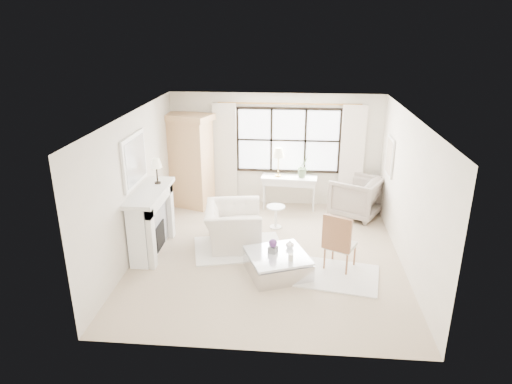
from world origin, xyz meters
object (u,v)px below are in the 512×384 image
coffee_table (277,264)px  console_table (289,193)px  armoire (189,160)px  club_armchair (233,226)px

coffee_table → console_table: bearing=65.7°
console_table → coffee_table: 3.09m
console_table → coffee_table: size_ratio=1.02×
armoire → club_armchair: size_ratio=1.81×
armoire → club_armchair: 2.51m
club_armchair → console_table: bearing=-35.2°
armoire → coffee_table: 3.94m
console_table → coffee_table: (-0.14, -3.08, -0.22)m
armoire → club_armchair: (1.31, -2.01, -0.74)m
club_armchair → coffee_table: (0.93, -1.08, -0.22)m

